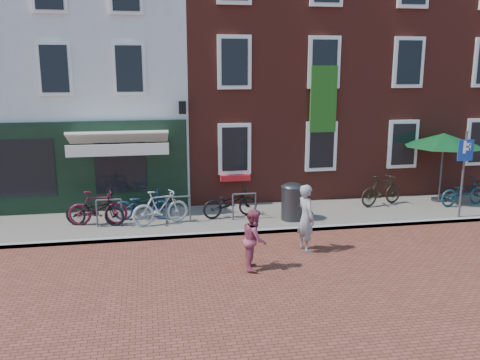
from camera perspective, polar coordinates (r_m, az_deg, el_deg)
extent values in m
plane|color=brown|center=(14.54, -0.60, -6.22)|extent=(80.00, 80.00, 0.00)
cube|color=slate|center=(16.10, 2.03, -4.15)|extent=(24.00, 3.00, 0.10)
cube|color=silver|center=(20.75, -18.08, 11.48)|extent=(8.00, 8.00, 9.00)
cube|color=maroon|center=(21.01, 1.63, 13.45)|extent=(6.00, 8.00, 10.00)
cube|color=maroon|center=(23.00, 16.81, 12.86)|extent=(6.00, 8.00, 10.00)
cylinder|color=#333235|center=(15.63, 5.83, -2.63)|extent=(0.67, 0.67, 1.00)
ellipsoid|color=#333235|center=(15.49, 5.88, -0.58)|extent=(0.67, 0.67, 0.30)
cylinder|color=#4C4C4F|center=(17.02, 23.56, 0.55)|extent=(0.07, 0.07, 2.69)
cube|color=#163E94|center=(16.88, 23.82, 3.05)|extent=(0.50, 0.04, 0.65)
cylinder|color=#4C4C4F|center=(19.12, 21.24, -2.04)|extent=(0.50, 0.50, 0.08)
cylinder|color=#4C4C4F|center=(18.89, 21.50, 1.13)|extent=(0.06, 0.06, 2.24)
cone|color=#0B421B|center=(18.71, 21.77, 4.49)|extent=(2.66, 2.66, 0.45)
imported|color=gray|center=(13.26, 7.37, -4.21)|extent=(0.53, 0.71, 1.75)
imported|color=#983D55|center=(12.05, 1.61, -6.61)|extent=(0.66, 0.79, 1.45)
imported|color=black|center=(15.58, -15.86, -3.25)|extent=(1.86, 1.03, 0.93)
imported|color=#591123|center=(15.60, -15.56, -3.02)|extent=(1.74, 0.62, 1.03)
imported|color=navy|center=(15.83, -10.84, -2.74)|extent=(1.82, 0.80, 0.93)
imported|color=#AEAEB1|center=(15.27, -8.85, -3.03)|extent=(1.78, 0.94, 1.03)
imported|color=black|center=(15.81, -1.09, -2.52)|extent=(1.85, 0.93, 0.93)
imported|color=black|center=(17.78, 15.49, -1.11)|extent=(1.78, 0.97, 1.03)
imported|color=#143B48|center=(18.69, 23.60, -1.22)|extent=(1.84, 0.88, 0.93)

